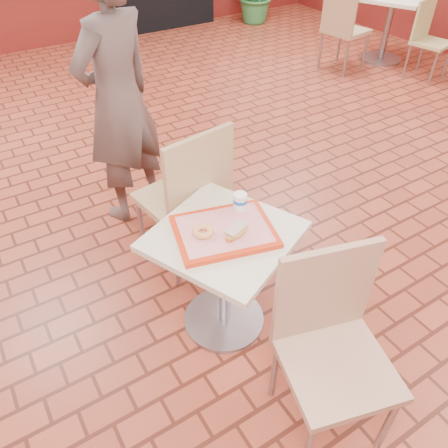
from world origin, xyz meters
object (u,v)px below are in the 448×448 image
chair_second_left (343,25)px  paper_cup (240,201)px  second_table (390,18)px  serving_tray (224,231)px  ring_donut (203,231)px  long_john_donut (236,231)px  customer (118,99)px  chair_main_front (331,340)px  main_table (224,265)px  chair_second_front (428,35)px  chair_main_back (188,194)px

chair_second_left → paper_cup: bearing=118.8°
second_table → serving_tray: bearing=-147.8°
paper_cup → chair_second_left: size_ratio=0.09×
ring_donut → long_john_donut: size_ratio=0.66×
customer → ring_donut: 1.29m
second_table → chair_second_left: size_ratio=0.79×
chair_main_front → serving_tray: (-0.11, 0.67, 0.16)m
long_john_donut → second_table: second_table is taller
serving_tray → ring_donut: ring_donut is taller
paper_cup → main_table: bearing=-148.4°
second_table → ring_donut: bearing=-148.7°
main_table → paper_cup: 0.35m
chair_main_front → customer: bearing=109.2°
paper_cup → chair_second_front: (3.91, 1.85, -0.27)m
serving_tray → ring_donut: 0.11m
chair_main_front → paper_cup: chair_main_front is taller
serving_tray → second_table: size_ratio=0.61×
main_table → chair_second_left: 4.21m
chair_main_back → long_john_donut: bearing=75.9°
chair_second_front → customer: bearing=178.4°
chair_main_back → customer: 0.83m
chair_main_back → chair_main_front: bearing=82.7°
main_table → ring_donut: ring_donut is taller
long_john_donut → chair_second_left: chair_second_left is taller
chair_main_front → chair_main_back: size_ratio=0.96×
ring_donut → serving_tray: bearing=-11.1°
chair_main_front → second_table: (3.98, 3.25, -0.00)m
serving_tray → chair_second_front: size_ratio=0.55×
customer → second_table: (4.10, 1.28, -0.36)m
chair_main_front → customer: customer is taller
paper_cup → second_table: 4.65m
long_john_donut → chair_second_front: 4.52m
customer → paper_cup: bearing=72.9°
serving_tray → paper_cup: bearing=31.6°
customer → paper_cup: size_ratio=20.01×
main_table → long_john_donut: long_john_donut is taller
paper_cup → chair_second_left: bearing=38.5°
ring_donut → paper_cup: (0.26, 0.08, 0.03)m
main_table → chair_second_front: 4.51m
customer → long_john_donut: size_ratio=11.39×
chair_main_front → chair_main_back: chair_main_back is taller
chair_main_front → customer: (-0.12, 1.97, 0.35)m
chair_second_front → ring_donut: bearing=-165.8°
paper_cup → second_table: (3.93, 2.48, -0.23)m
long_john_donut → paper_cup: bearing=51.6°
chair_main_back → chair_second_front: (3.98, 1.41, -0.07)m
customer → chair_second_front: (4.07, 0.65, -0.40)m
chair_main_front → chair_main_back: bearing=107.0°
main_table → chair_main_back: 0.55m
customer → second_table: customer is taller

